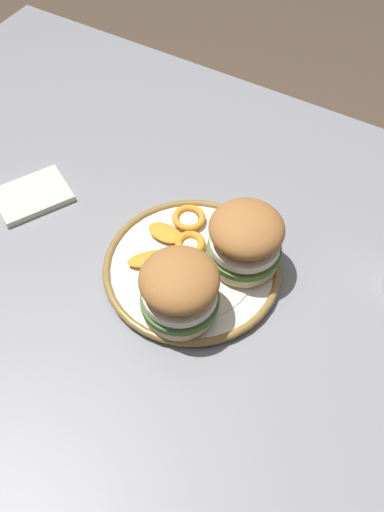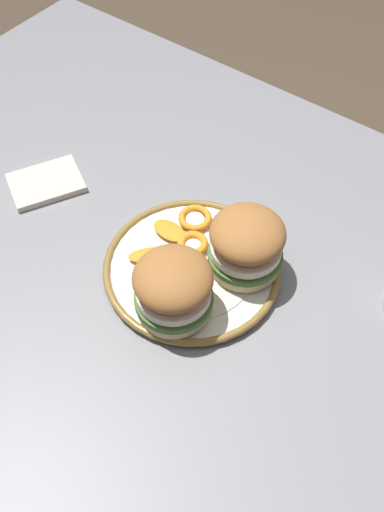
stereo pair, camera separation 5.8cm
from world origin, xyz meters
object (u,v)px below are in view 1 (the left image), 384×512
at_px(dining_table, 187,291).
at_px(dinner_plate, 192,268).
at_px(sandwich_half_left, 246,238).
at_px(sandwich_half_right, 179,289).

xyz_separation_m(dining_table, dinner_plate, (-0.02, 0.02, 0.11)).
bearing_deg(dinner_plate, sandwich_half_left, -141.63).
height_order(dining_table, sandwich_half_right, sandwich_half_right).
relative_size(dinner_plate, sandwich_half_left, 1.98).
relative_size(dining_table, sandwich_half_left, 10.19).
relative_size(sandwich_half_left, sandwich_half_right, 1.05).
bearing_deg(sandwich_half_right, sandwich_half_left, -106.96).
bearing_deg(sandwich_half_left, dining_table, 20.71).
distance_m(dinner_plate, sandwich_half_right, 0.10).
bearing_deg(sandwich_half_left, sandwich_half_right, 73.04).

